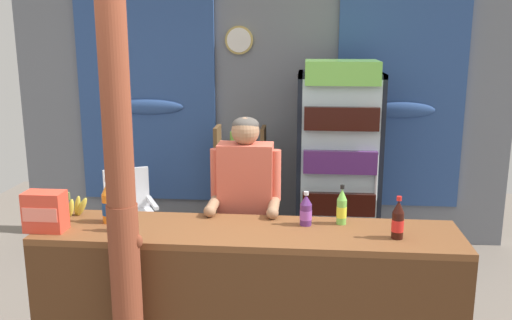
{
  "coord_description": "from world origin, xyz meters",
  "views": [
    {
      "loc": [
        0.48,
        -2.7,
        2.1
      ],
      "look_at": [
        0.14,
        0.97,
        1.25
      ],
      "focal_mm": 38.72,
      "sensor_mm": 36.0,
      "label": 1
    }
  ],
  "objects_px": {
    "stall_counter": "(246,294)",
    "snack_box_crackers": "(45,211)",
    "drink_fridge": "(338,154)",
    "bottle_shelf_rack": "(241,187)",
    "banana_bunch": "(69,206)",
    "soda_bottle_lime_soda": "(342,207)",
    "plastic_lawn_chair": "(130,210)",
    "timber_post": "(122,214)",
    "soda_bottle_orange_soda": "(109,203)",
    "shopkeeper": "(246,201)",
    "soda_bottle_grape_soda": "(306,211)",
    "soda_bottle_cola": "(398,221)",
    "soda_bottle_water": "(119,215)"
  },
  "relations": [
    {
      "from": "stall_counter",
      "to": "snack_box_crackers",
      "type": "bearing_deg",
      "value": -179.06
    },
    {
      "from": "stall_counter",
      "to": "plastic_lawn_chair",
      "type": "bearing_deg",
      "value": 126.32
    },
    {
      "from": "shopkeeper",
      "to": "soda_bottle_orange_soda",
      "type": "xyz_separation_m",
      "value": [
        -0.81,
        -0.42,
        0.1
      ]
    },
    {
      "from": "plastic_lawn_chair",
      "to": "soda_bottle_water",
      "type": "bearing_deg",
      "value": -73.14
    },
    {
      "from": "stall_counter",
      "to": "banana_bunch",
      "type": "distance_m",
      "value": 1.28
    },
    {
      "from": "snack_box_crackers",
      "to": "banana_bunch",
      "type": "relative_size",
      "value": 0.87
    },
    {
      "from": "shopkeeper",
      "to": "soda_bottle_lime_soda",
      "type": "xyz_separation_m",
      "value": [
        0.63,
        -0.32,
        0.08
      ]
    },
    {
      "from": "banana_bunch",
      "to": "snack_box_crackers",
      "type": "bearing_deg",
      "value": -94.17
    },
    {
      "from": "soda_bottle_orange_soda",
      "to": "soda_bottle_grape_soda",
      "type": "bearing_deg",
      "value": 2.82
    },
    {
      "from": "stall_counter",
      "to": "shopkeeper",
      "type": "distance_m",
      "value": 0.71
    },
    {
      "from": "soda_bottle_lime_soda",
      "to": "bottle_shelf_rack",
      "type": "bearing_deg",
      "value": 114.93
    },
    {
      "from": "stall_counter",
      "to": "shopkeeper",
      "type": "relative_size",
      "value": 1.64
    },
    {
      "from": "soda_bottle_orange_soda",
      "to": "banana_bunch",
      "type": "distance_m",
      "value": 0.33
    },
    {
      "from": "banana_bunch",
      "to": "soda_bottle_orange_soda",
      "type": "bearing_deg",
      "value": -18.98
    },
    {
      "from": "soda_bottle_grape_soda",
      "to": "soda_bottle_cola",
      "type": "relative_size",
      "value": 0.85
    },
    {
      "from": "bottle_shelf_rack",
      "to": "soda_bottle_lime_soda",
      "type": "xyz_separation_m",
      "value": [
        0.85,
        -1.83,
        0.4
      ]
    },
    {
      "from": "drink_fridge",
      "to": "bottle_shelf_rack",
      "type": "height_order",
      "value": "drink_fridge"
    },
    {
      "from": "bottle_shelf_rack",
      "to": "soda_bottle_orange_soda",
      "type": "height_order",
      "value": "same"
    },
    {
      "from": "bottle_shelf_rack",
      "to": "soda_bottle_water",
      "type": "distance_m",
      "value": 2.17
    },
    {
      "from": "soda_bottle_orange_soda",
      "to": "banana_bunch",
      "type": "xyz_separation_m",
      "value": [
        -0.31,
        0.1,
        -0.06
      ]
    },
    {
      "from": "soda_bottle_grape_soda",
      "to": "soda_bottle_water",
      "type": "xyz_separation_m",
      "value": [
        -1.11,
        -0.21,
        0.01
      ]
    },
    {
      "from": "soda_bottle_orange_soda",
      "to": "soda_bottle_lime_soda",
      "type": "distance_m",
      "value": 1.45
    },
    {
      "from": "stall_counter",
      "to": "drink_fridge",
      "type": "height_order",
      "value": "drink_fridge"
    },
    {
      "from": "timber_post",
      "to": "bottle_shelf_rack",
      "type": "distance_m",
      "value": 2.45
    },
    {
      "from": "bottle_shelf_rack",
      "to": "banana_bunch",
      "type": "xyz_separation_m",
      "value": [
        -0.9,
        -1.83,
        0.36
      ]
    },
    {
      "from": "soda_bottle_water",
      "to": "drink_fridge",
      "type": "bearing_deg",
      "value": 54.02
    },
    {
      "from": "shopkeeper",
      "to": "timber_post",
      "type": "bearing_deg",
      "value": -123.42
    },
    {
      "from": "plastic_lawn_chair",
      "to": "banana_bunch",
      "type": "relative_size",
      "value": 3.13
    },
    {
      "from": "plastic_lawn_chair",
      "to": "shopkeeper",
      "type": "xyz_separation_m",
      "value": [
        1.22,
        -1.16,
        0.48
      ]
    },
    {
      "from": "plastic_lawn_chair",
      "to": "soda_bottle_orange_soda",
      "type": "xyz_separation_m",
      "value": [
        0.41,
        -1.59,
        0.57
      ]
    },
    {
      "from": "timber_post",
      "to": "soda_bottle_orange_soda",
      "type": "relative_size",
      "value": 8.18
    },
    {
      "from": "timber_post",
      "to": "soda_bottle_grape_soda",
      "type": "bearing_deg",
      "value": 26.94
    },
    {
      "from": "bottle_shelf_rack",
      "to": "soda_bottle_water",
      "type": "bearing_deg",
      "value": -102.81
    },
    {
      "from": "plastic_lawn_chair",
      "to": "snack_box_crackers",
      "type": "distance_m",
      "value": 1.86
    },
    {
      "from": "stall_counter",
      "to": "snack_box_crackers",
      "type": "xyz_separation_m",
      "value": [
        -1.2,
        -0.02,
        0.49
      ]
    },
    {
      "from": "drink_fridge",
      "to": "plastic_lawn_chair",
      "type": "bearing_deg",
      "value": -174.55
    },
    {
      "from": "drink_fridge",
      "to": "bottle_shelf_rack",
      "type": "distance_m",
      "value": 1.01
    },
    {
      "from": "snack_box_crackers",
      "to": "bottle_shelf_rack",
      "type": "bearing_deg",
      "value": 66.54
    },
    {
      "from": "timber_post",
      "to": "drink_fridge",
      "type": "distance_m",
      "value": 2.55
    },
    {
      "from": "plastic_lawn_chair",
      "to": "drink_fridge",
      "type": "bearing_deg",
      "value": 5.45
    },
    {
      "from": "stall_counter",
      "to": "soda_bottle_lime_soda",
      "type": "distance_m",
      "value": 0.79
    },
    {
      "from": "bottle_shelf_rack",
      "to": "plastic_lawn_chair",
      "type": "xyz_separation_m",
      "value": [
        -1.0,
        -0.35,
        -0.15
      ]
    },
    {
      "from": "soda_bottle_water",
      "to": "snack_box_crackers",
      "type": "xyz_separation_m",
      "value": [
        -0.44,
        -0.03,
        0.02
      ]
    },
    {
      "from": "shopkeeper",
      "to": "soda_bottle_orange_soda",
      "type": "relative_size",
      "value": 5.29
    },
    {
      "from": "timber_post",
      "to": "plastic_lawn_chair",
      "type": "bearing_deg",
      "value": 107.71
    },
    {
      "from": "stall_counter",
      "to": "plastic_lawn_chair",
      "type": "height_order",
      "value": "stall_counter"
    },
    {
      "from": "soda_bottle_lime_soda",
      "to": "stall_counter",
      "type": "bearing_deg",
      "value": -155.31
    },
    {
      "from": "bottle_shelf_rack",
      "to": "soda_bottle_cola",
      "type": "relative_size",
      "value": 4.89
    },
    {
      "from": "drink_fridge",
      "to": "soda_bottle_water",
      "type": "bearing_deg",
      "value": -125.98
    },
    {
      "from": "plastic_lawn_chair",
      "to": "snack_box_crackers",
      "type": "bearing_deg",
      "value": -87.32
    }
  ]
}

